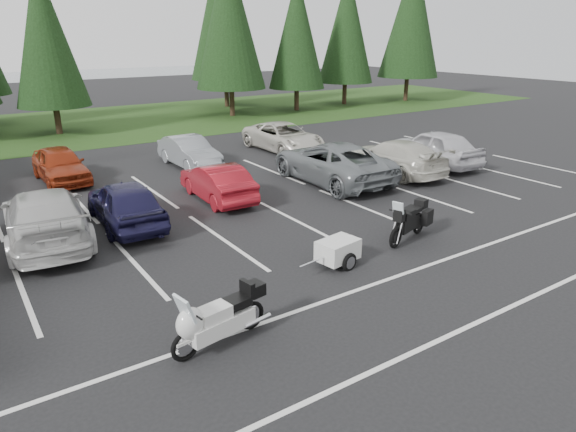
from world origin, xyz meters
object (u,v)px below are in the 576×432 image
at_px(car_near_3, 45,216).
at_px(car_near_5, 217,182).
at_px(car_near_4, 125,203).
at_px(car_near_7, 395,157).
at_px(car_far_2, 60,165).
at_px(car_far_3, 189,152).
at_px(car_near_6, 332,162).
at_px(adventure_motorcycle, 408,218).
at_px(car_far_4, 283,137).
at_px(touring_motorcycle, 219,314).
at_px(cargo_trailer, 338,252).
at_px(car_near_8, 434,147).

height_order(car_near_3, car_near_5, car_near_3).
distance_m(car_near_4, car_near_7, 11.53).
distance_m(car_far_2, car_far_3, 5.39).
bearing_deg(car_near_6, adventure_motorcycle, 72.98).
bearing_deg(adventure_motorcycle, car_far_2, 103.02).
bearing_deg(car_near_3, car_far_4, -146.95).
bearing_deg(car_near_7, touring_motorcycle, 32.93).
xyz_separation_m(car_near_6, adventure_motorcycle, (-2.10, -6.21, -0.12)).
bearing_deg(car_near_7, car_near_4, 0.56).
relative_size(car_far_2, touring_motorcycle, 1.71).
xyz_separation_m(car_far_2, car_far_3, (5.36, -0.57, -0.03)).
xyz_separation_m(car_near_7, car_far_2, (-12.17, 6.63, -0.02)).
relative_size(car_far_3, car_far_4, 0.81).
distance_m(car_far_3, touring_motorcycle, 14.48).
distance_m(touring_motorcycle, adventure_motorcycle, 7.16).
relative_size(car_near_4, cargo_trailer, 2.80).
height_order(car_near_3, car_near_7, car_near_3).
distance_m(car_near_4, touring_motorcycle, 7.60).
height_order(car_near_6, car_near_8, car_near_8).
xyz_separation_m(car_near_5, cargo_trailer, (0.09, -6.79, -0.31)).
xyz_separation_m(car_far_3, touring_motorcycle, (-5.26, -13.49, -0.00)).
height_order(car_near_3, car_near_8, car_near_8).
height_order(car_far_4, touring_motorcycle, car_far_4).
xyz_separation_m(car_near_3, car_far_4, (12.42, 6.43, -0.08)).
bearing_deg(car_near_4, car_far_3, -125.96).
xyz_separation_m(car_near_8, car_far_3, (-9.41, 5.95, -0.14)).
bearing_deg(touring_motorcycle, car_far_4, 43.08).
height_order(car_near_3, adventure_motorcycle, car_near_3).
xyz_separation_m(car_near_5, car_near_6, (4.94, -0.40, 0.15)).
bearing_deg(car_near_7, cargo_trailer, 38.05).
xyz_separation_m(car_near_4, car_far_2, (-0.64, 6.47, -0.03)).
distance_m(car_near_4, car_near_5, 3.64).
xyz_separation_m(car_near_3, car_near_7, (13.85, -0.04, -0.06)).
bearing_deg(car_near_3, car_near_5, -165.93).
height_order(car_near_5, car_near_8, car_near_8).
distance_m(car_far_4, adventure_motorcycle, 12.71).
relative_size(car_far_3, adventure_motorcycle, 1.79).
distance_m(car_near_4, car_far_2, 6.51).
height_order(car_far_4, cargo_trailer, car_far_4).
bearing_deg(car_near_7, car_near_5, -5.18).
xyz_separation_m(car_far_2, adventure_motorcycle, (7.05, -12.33, -0.01)).
bearing_deg(car_far_4, adventure_motorcycle, -108.27).
xyz_separation_m(car_near_5, car_far_4, (6.53, 5.56, 0.04)).
bearing_deg(car_far_2, car_near_4, -85.94).
height_order(car_near_7, car_far_3, car_near_7).
bearing_deg(adventure_motorcycle, car_near_5, 96.57).
height_order(car_far_4, adventure_motorcycle, car_far_4).
height_order(car_near_3, car_near_4, car_near_3).
relative_size(car_near_3, car_near_6, 0.92).
height_order(car_near_4, car_near_7, car_near_4).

